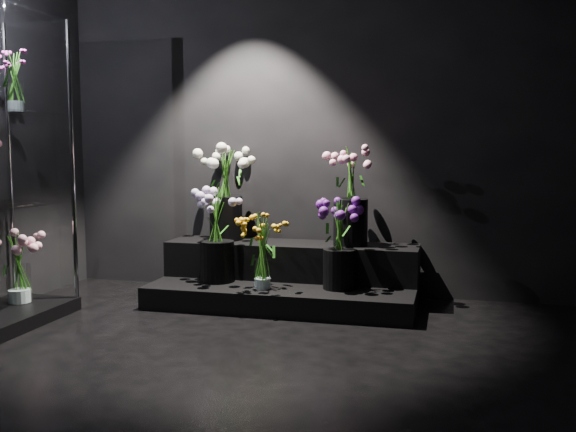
% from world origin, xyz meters
% --- Properties ---
extents(floor, '(4.00, 4.00, 0.00)m').
position_xyz_m(floor, '(0.00, 0.00, 0.00)').
color(floor, black).
rests_on(floor, ground).
extents(wall_back, '(4.00, 0.00, 4.00)m').
position_xyz_m(wall_back, '(0.00, 2.00, 1.40)').
color(wall_back, black).
rests_on(wall_back, floor).
extents(display_riser, '(1.92, 0.85, 0.43)m').
position_xyz_m(display_riser, '(-0.07, 1.62, 0.18)').
color(display_riser, black).
rests_on(display_riser, floor).
extents(bouquet_orange_bells, '(0.30, 0.30, 0.53)m').
position_xyz_m(bouquet_orange_bells, '(-0.17, 1.29, 0.44)').
color(bouquet_orange_bells, white).
rests_on(bouquet_orange_bells, display_riser).
extents(bouquet_lilac, '(0.46, 0.46, 0.69)m').
position_xyz_m(bouquet_lilac, '(-0.56, 1.45, 0.55)').
color(bouquet_lilac, black).
rests_on(bouquet_lilac, display_riser).
extents(bouquet_purple, '(0.40, 0.40, 0.62)m').
position_xyz_m(bouquet_purple, '(0.36, 1.43, 0.51)').
color(bouquet_purple, black).
rests_on(bouquet_purple, display_riser).
extents(bouquet_cream_roses, '(0.43, 0.43, 0.71)m').
position_xyz_m(bouquet_cream_roses, '(-0.61, 1.77, 0.85)').
color(bouquet_cream_roses, black).
rests_on(bouquet_cream_roses, display_riser).
extents(bouquet_pink_roses, '(0.44, 0.44, 0.75)m').
position_xyz_m(bouquet_pink_roses, '(0.38, 1.74, 0.85)').
color(bouquet_pink_roses, black).
rests_on(bouquet_pink_roses, display_riser).
extents(bouquet_case_magenta, '(0.24, 0.24, 0.38)m').
position_xyz_m(bouquet_case_magenta, '(-1.67, 0.71, 1.58)').
color(bouquet_case_magenta, white).
rests_on(bouquet_case_magenta, display_case).
extents(bouquet_case_base_pink, '(0.42, 0.42, 0.49)m').
position_xyz_m(bouquet_case_base_pink, '(-1.74, 0.76, 0.35)').
color(bouquet_case_base_pink, white).
rests_on(bouquet_case_base_pink, display_case).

